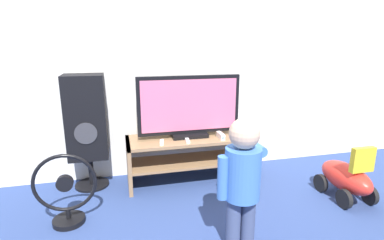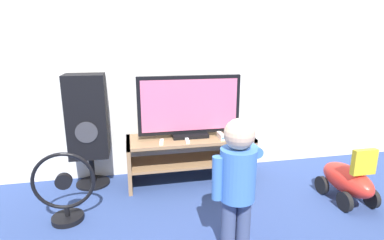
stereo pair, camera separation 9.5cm
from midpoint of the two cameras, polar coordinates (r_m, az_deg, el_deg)
ground_plane at (r=2.97m, az=-0.28°, el=-13.13°), size 16.00×16.00×0.00m
wall_back at (r=3.16m, az=-2.70°, el=13.03°), size 10.00×0.06×2.60m
tv_stand at (r=3.05m, az=-1.32°, el=-6.01°), size 1.26×0.46×0.46m
television at (r=2.94m, az=-1.46°, el=2.43°), size 1.02×0.20×0.61m
game_console at (r=2.97m, az=4.55°, el=-2.99°), size 0.04×0.16×0.06m
remote_primary at (r=2.84m, az=-6.73°, el=-4.23°), size 0.06×0.13×0.03m
remote_secondary at (r=2.87m, az=-1.85°, el=-3.90°), size 0.04×0.13×0.03m
child at (r=2.01m, az=8.20°, el=-10.12°), size 0.35×0.51×0.93m
speaker_tower at (r=3.00m, az=-20.33°, el=0.16°), size 0.36×0.33×1.10m
floor_fan at (r=2.58m, az=-23.89°, el=-12.62°), size 0.47×0.25×0.58m
ride_on_toy at (r=3.06m, az=26.53°, el=-9.74°), size 0.30×0.57×0.54m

